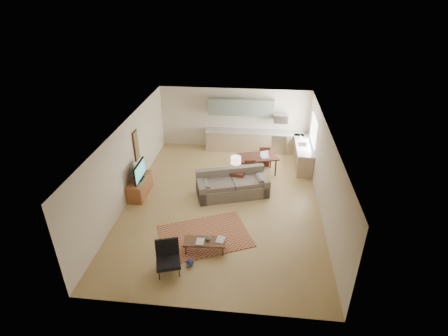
# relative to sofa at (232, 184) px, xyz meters

# --- Properties ---
(room) EXTENTS (9.00, 9.00, 9.00)m
(room) POSITION_rel_sofa_xyz_m (-0.28, -0.45, 0.90)
(room) COLOR #9F804D
(room) RESTS_ON ground
(kitchen_counter_back) EXTENTS (4.26, 0.64, 0.92)m
(kitchen_counter_back) POSITION_rel_sofa_xyz_m (0.62, 3.73, 0.01)
(kitchen_counter_back) COLOR #9E8363
(kitchen_counter_back) RESTS_ON ground
(kitchen_counter_right) EXTENTS (0.64, 2.26, 0.92)m
(kitchen_counter_right) POSITION_rel_sofa_xyz_m (2.65, 2.55, 0.01)
(kitchen_counter_right) COLOR #9E8363
(kitchen_counter_right) RESTS_ON ground
(kitchen_range) EXTENTS (0.62, 0.62, 0.90)m
(kitchen_range) POSITION_rel_sofa_xyz_m (1.72, 3.73, 0.00)
(kitchen_range) COLOR #A5A8AD
(kitchen_range) RESTS_ON ground
(kitchen_microwave) EXTENTS (0.62, 0.40, 0.35)m
(kitchen_microwave) POSITION_rel_sofa_xyz_m (1.72, 3.75, 1.10)
(kitchen_microwave) COLOR #A5A8AD
(kitchen_microwave) RESTS_ON room
(upper_cabinets) EXTENTS (2.80, 0.34, 0.70)m
(upper_cabinets) POSITION_rel_sofa_xyz_m (0.02, 3.88, 1.50)
(upper_cabinets) COLOR slate
(upper_cabinets) RESTS_ON room
(window_right) EXTENTS (0.02, 1.40, 1.05)m
(window_right) POSITION_rel_sofa_xyz_m (2.95, 2.55, 1.10)
(window_right) COLOR white
(window_right) RESTS_ON room
(wall_art_left) EXTENTS (0.06, 0.42, 1.10)m
(wall_art_left) POSITION_rel_sofa_xyz_m (-3.49, 0.45, 1.10)
(wall_art_left) COLOR olive
(wall_art_left) RESTS_ON room
(triptych) EXTENTS (1.70, 0.04, 0.50)m
(triptych) POSITION_rel_sofa_xyz_m (-0.38, 4.02, 1.30)
(triptych) COLOR beige
(triptych) RESTS_ON room
(rug) EXTENTS (3.11, 2.70, 0.02)m
(rug) POSITION_rel_sofa_xyz_m (-0.63, -2.35, -0.44)
(rug) COLOR maroon
(rug) RESTS_ON floor
(sofa) EXTENTS (2.79, 1.85, 0.89)m
(sofa) POSITION_rel_sofa_xyz_m (0.00, 0.00, 0.00)
(sofa) COLOR #655A50
(sofa) RESTS_ON floor
(coffee_table) EXTENTS (1.21, 0.53, 0.36)m
(coffee_table) POSITION_rel_sofa_xyz_m (-0.52, -2.97, -0.27)
(coffee_table) COLOR #492D1B
(coffee_table) RESTS_ON floor
(book_a) EXTENTS (0.22, 0.30, 0.03)m
(book_a) POSITION_rel_sofa_xyz_m (-0.75, -3.03, -0.08)
(book_a) COLOR maroon
(book_a) RESTS_ON coffee_table
(book_b) EXTENTS (0.33, 0.39, 0.02)m
(book_b) POSITION_rel_sofa_xyz_m (-0.20, -2.86, -0.08)
(book_b) COLOR navy
(book_b) RESTS_ON coffee_table
(vase) EXTENTS (0.20, 0.20, 0.16)m
(vase) POSITION_rel_sofa_xyz_m (-0.43, -2.92, -0.02)
(vase) COLOR black
(vase) RESTS_ON coffee_table
(armchair) EXTENTS (0.89, 0.89, 0.82)m
(armchair) POSITION_rel_sofa_xyz_m (-1.34, -3.84, -0.04)
(armchair) COLOR black
(armchair) RESTS_ON floor
(tv_credenza) EXTENTS (0.52, 1.36, 0.63)m
(tv_credenza) POSITION_rel_sofa_xyz_m (-3.25, -0.31, -0.13)
(tv_credenza) COLOR brown
(tv_credenza) RESTS_ON floor
(tv) EXTENTS (0.10, 1.05, 0.63)m
(tv) POSITION_rel_sofa_xyz_m (-3.20, -0.31, 0.49)
(tv) COLOR black
(tv) RESTS_ON tv_credenza
(console_table) EXTENTS (0.69, 0.52, 0.74)m
(console_table) POSITION_rel_sofa_xyz_m (0.07, 0.42, -0.08)
(console_table) COLOR #3A1B13
(console_table) RESTS_ON floor
(table_lamp) EXTENTS (0.44, 0.44, 0.59)m
(table_lamp) POSITION_rel_sofa_xyz_m (0.07, 0.42, 0.58)
(table_lamp) COLOR beige
(table_lamp) RESTS_ON console_table
(dining_table) EXTENTS (1.67, 1.25, 0.75)m
(dining_table) POSITION_rel_sofa_xyz_m (0.83, 1.66, -0.07)
(dining_table) COLOR #3A1B13
(dining_table) RESTS_ON floor
(dining_chair_near) EXTENTS (0.48, 0.50, 0.87)m
(dining_chair_near) POSITION_rel_sofa_xyz_m (0.59, 0.91, -0.01)
(dining_chair_near) COLOR #3A1B13
(dining_chair_near) RESTS_ON floor
(dining_chair_far) EXTENTS (0.49, 0.51, 0.89)m
(dining_chair_far) POSITION_rel_sofa_xyz_m (1.07, 2.40, -0.00)
(dining_chair_far) COLOR #3A1B13
(dining_chair_far) RESTS_ON floor
(laptop) EXTENTS (0.39, 0.35, 0.24)m
(laptop) POSITION_rel_sofa_xyz_m (1.12, 1.56, 0.43)
(laptop) COLOR #A5A8AD
(laptop) RESTS_ON dining_table
(soap_bottle) EXTENTS (0.09, 0.09, 0.19)m
(soap_bottle) POSITION_rel_sofa_xyz_m (2.55, 3.11, 0.57)
(soap_bottle) COLOR beige
(soap_bottle) RESTS_ON kitchen_counter_right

